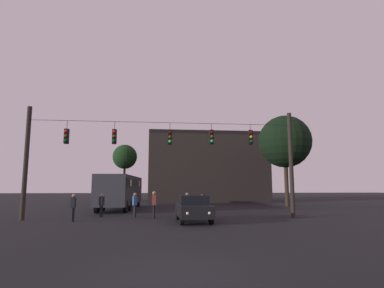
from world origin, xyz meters
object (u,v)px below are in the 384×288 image
object	(u,v)px
pedestrian_far_side	(135,203)
pedestrian_crossing_center	(73,206)
pedestrian_crossing_left	(187,203)
city_bus	(121,189)
pedestrian_crossing_right	(102,204)
tree_left_silhouette	(125,157)
pedestrian_trailing	(154,203)
car_near_right	(193,208)
tree_behind_building	(285,142)
pedestrian_near_bus	(202,204)

from	to	relation	value
pedestrian_far_side	pedestrian_crossing_center	bearing A→B (deg)	-146.46
pedestrian_crossing_left	city_bus	bearing A→B (deg)	127.60
pedestrian_crossing_right	pedestrian_crossing_left	bearing A→B (deg)	4.19
pedestrian_far_side	tree_left_silhouette	size ratio (longest dim) A/B	0.19
pedestrian_trailing	tree_left_silhouette	xyz separation A→B (m)	(-4.92, 28.12, 5.60)
city_bus	pedestrian_crossing_left	bearing A→B (deg)	-52.40
pedestrian_crossing_left	pedestrian_crossing_right	distance (m)	5.88
car_near_right	pedestrian_far_side	distance (m)	4.86
pedestrian_far_side	pedestrian_trailing	bearing A→B (deg)	-39.78
car_near_right	pedestrian_crossing_left	distance (m)	4.00
pedestrian_crossing_center	pedestrian_far_side	world-z (taller)	pedestrian_far_side
tree_behind_building	pedestrian_crossing_center	bearing A→B (deg)	-145.07
pedestrian_trailing	pedestrian_near_bus	bearing A→B (deg)	19.24
tree_behind_building	city_bus	bearing A→B (deg)	-170.40
pedestrian_crossing_left	pedestrian_near_bus	xyz separation A→B (m)	(0.99, -0.70, -0.07)
city_bus	pedestrian_near_bus	world-z (taller)	city_bus
pedestrian_crossing_center	pedestrian_near_bus	distance (m)	8.38
pedestrian_crossing_right	tree_left_silhouette	bearing A→B (deg)	92.93
pedestrian_crossing_center	pedestrian_far_side	bearing A→B (deg)	33.54
pedestrian_crossing_center	pedestrian_near_bus	xyz separation A→B (m)	(8.05, 2.35, -0.06)
pedestrian_crossing_right	pedestrian_far_side	bearing A→B (deg)	-8.55
city_bus	pedestrian_crossing_left	world-z (taller)	city_bus
car_near_right	pedestrian_near_bus	distance (m)	3.44
pedestrian_crossing_center	pedestrian_trailing	xyz separation A→B (m)	(4.74, 1.19, 0.09)
pedestrian_crossing_left	pedestrian_crossing_right	bearing A→B (deg)	-175.81
car_near_right	tree_behind_building	xyz separation A→B (m)	(11.54, 13.94, 6.10)
pedestrian_crossing_left	pedestrian_far_side	distance (m)	3.70
pedestrian_far_side	city_bus	bearing A→B (deg)	103.13
tree_behind_building	pedestrian_crossing_left	bearing A→B (deg)	-139.27
pedestrian_crossing_center	pedestrian_trailing	bearing A→B (deg)	14.14
pedestrian_near_bus	tree_behind_building	size ratio (longest dim) A/B	0.15
tree_left_silhouette	pedestrian_far_side	bearing A→B (deg)	-82.39
pedestrian_trailing	pedestrian_crossing_right	bearing A→B (deg)	158.16
city_bus	pedestrian_crossing_left	distance (m)	8.98
pedestrian_trailing	car_near_right	bearing A→B (deg)	-42.72
car_near_right	pedestrian_crossing_center	size ratio (longest dim) A/B	2.72
pedestrian_far_side	tree_behind_building	xyz separation A→B (m)	(15.17, 10.71, 5.99)
pedestrian_crossing_left	pedestrian_crossing_center	world-z (taller)	pedestrian_crossing_left
city_bus	car_near_right	size ratio (longest dim) A/B	2.55
pedestrian_crossing_center	tree_left_silhouette	bearing A→B (deg)	90.34
pedestrian_near_bus	tree_left_silhouette	world-z (taller)	tree_left_silhouette
car_near_right	pedestrian_trailing	size ratio (longest dim) A/B	2.51
pedestrian_crossing_left	tree_left_silhouette	xyz separation A→B (m)	(-7.23, 26.27, 5.69)
pedestrian_crossing_center	tree_left_silhouette	distance (m)	29.87
pedestrian_crossing_right	tree_left_silhouette	world-z (taller)	tree_left_silhouette
tree_left_silhouette	pedestrian_crossing_center	bearing A→B (deg)	-89.66
pedestrian_far_side	tree_left_silhouette	distance (m)	27.86
pedestrian_crossing_right	tree_left_silhouette	size ratio (longest dim) A/B	0.18
pedestrian_crossing_left	pedestrian_crossing_right	size ratio (longest dim) A/B	1.03
pedestrian_trailing	tree_left_silhouette	world-z (taller)	tree_left_silhouette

